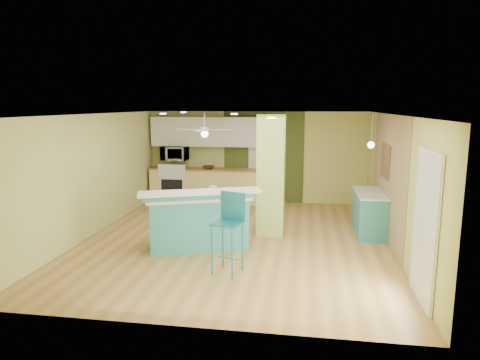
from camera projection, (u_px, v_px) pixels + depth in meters
The scene contains 23 objects.
floor at pixel (236, 239), 8.64m from camera, with size 6.00×7.00×0.01m, color #A07338.
ceiling at pixel (236, 114), 8.20m from camera, with size 6.00×7.00×0.01m, color white.
wall_back at pixel (256, 157), 11.83m from camera, with size 6.00×0.01×2.50m, color #C1C067.
wall_front at pixel (188, 229), 5.01m from camera, with size 6.00×0.01×2.50m, color #C1C067.
wall_left at pixel (93, 175), 8.87m from camera, with size 0.01×7.00×2.50m, color #C1C067.
wall_right at pixel (395, 183), 7.97m from camera, with size 0.01×7.00×2.50m, color #C1C067.
wood_panel at pixel (388, 177), 8.56m from camera, with size 0.02×3.40×2.50m, color #8E7551.
olive_accent at pixel (263, 157), 11.79m from camera, with size 2.20×0.02×2.50m, color #3F4B1E.
interior_door at pixel (263, 166), 11.80m from camera, with size 0.82×0.05×2.00m, color silver.
french_door at pixel (425, 227), 5.78m from camera, with size 0.04×1.08×2.10m, color white.
column at pixel (271, 175), 8.81m from camera, with size 0.55×0.55×2.50m, color #AAC45B.
kitchen_run at pixel (208, 185), 11.87m from camera, with size 3.25×0.63×0.94m.
stove at pixel (175, 185), 12.00m from camera, with size 0.76×0.66×1.08m.
upper_cabinets at pixel (209, 132), 11.73m from camera, with size 3.20×0.34×0.80m, color silver.
microwave at pixel (175, 153), 11.86m from camera, with size 0.70×0.48×0.39m, color white.
ceiling_fan at pixel (205, 130), 10.39m from camera, with size 1.41×1.41×0.61m.
pendant_lamp at pixel (371, 145), 8.65m from camera, with size 0.14×0.14×0.69m.
wall_decor at pixel (386, 161), 8.71m from camera, with size 0.03×0.90×0.70m, color brown.
peninsula at pixel (198, 219), 8.13m from camera, with size 2.32×1.80×1.17m.
bar_stool at pixel (230, 219), 6.85m from camera, with size 0.54×0.54×1.30m.
side_counter at pixel (369, 213), 8.96m from camera, with size 0.59×1.38×0.89m.
fruit_bowl at pixel (209, 167), 11.72m from camera, with size 0.34×0.34×0.08m, color #352315.
canister at pixel (213, 190), 8.03m from camera, with size 0.13×0.13×0.17m, color gold.
Camera 1 is at (1.34, -8.19, 2.69)m, focal length 32.00 mm.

